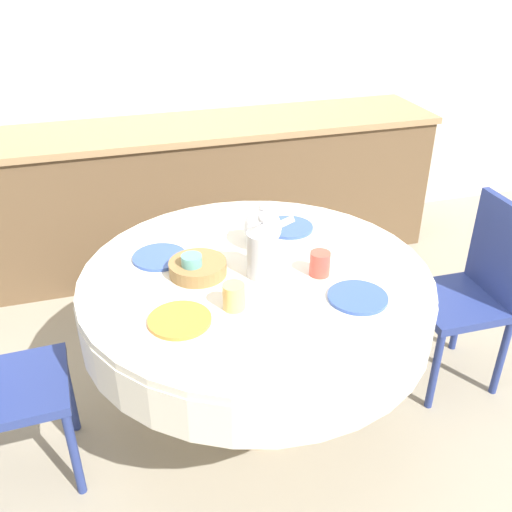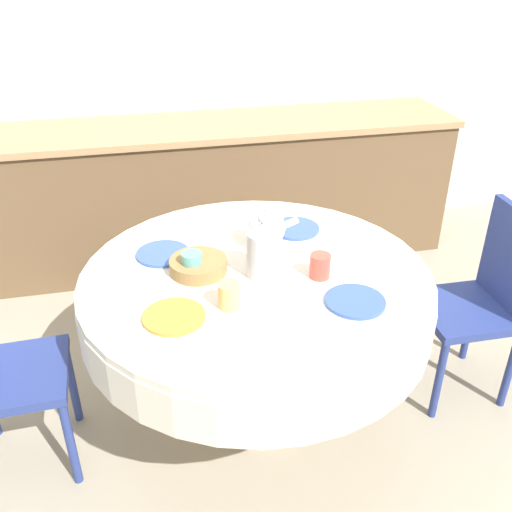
# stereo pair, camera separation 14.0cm
# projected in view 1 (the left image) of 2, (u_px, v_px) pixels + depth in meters

# --- Properties ---
(ground_plane) EXTENTS (12.00, 12.00, 0.00)m
(ground_plane) POSITION_uv_depth(u_px,v_px,m) (256.00, 413.00, 2.67)
(ground_plane) COLOR #9E937F
(wall_back) EXTENTS (7.00, 0.05, 2.60)m
(wall_back) POSITION_uv_depth(u_px,v_px,m) (170.00, 51.00, 3.60)
(wall_back) COLOR silver
(wall_back) RESTS_ON ground_plane
(kitchen_counter) EXTENTS (3.24, 0.64, 0.92)m
(kitchen_counter) POSITION_uv_depth(u_px,v_px,m) (188.00, 194.00, 3.74)
(kitchen_counter) COLOR brown
(kitchen_counter) RESTS_ON ground_plane
(dining_table) EXTENTS (1.42, 1.42, 0.77)m
(dining_table) POSITION_uv_depth(u_px,v_px,m) (256.00, 298.00, 2.34)
(dining_table) COLOR tan
(dining_table) RESTS_ON ground_plane
(chair_left) EXTENTS (0.41, 0.41, 0.93)m
(chair_left) POSITION_uv_depth(u_px,v_px,m) (473.00, 287.00, 2.66)
(chair_left) COLOR navy
(chair_left) RESTS_ON ground_plane
(plate_near_left) EXTENTS (0.22, 0.22, 0.01)m
(plate_near_left) POSITION_uv_depth(u_px,v_px,m) (180.00, 320.00, 2.00)
(plate_near_left) COLOR orange
(plate_near_left) RESTS_ON dining_table
(cup_near_left) EXTENTS (0.08, 0.08, 0.10)m
(cup_near_left) POSITION_uv_depth(u_px,v_px,m) (234.00, 296.00, 2.05)
(cup_near_left) COLOR #DBB766
(cup_near_left) RESTS_ON dining_table
(plate_near_right) EXTENTS (0.22, 0.22, 0.01)m
(plate_near_right) POSITION_uv_depth(u_px,v_px,m) (358.00, 297.00, 2.12)
(plate_near_right) COLOR #3856AD
(plate_near_right) RESTS_ON dining_table
(cup_near_right) EXTENTS (0.08, 0.08, 0.10)m
(cup_near_right) POSITION_uv_depth(u_px,v_px,m) (320.00, 264.00, 2.25)
(cup_near_right) COLOR #CC4C3D
(cup_near_right) RESTS_ON dining_table
(plate_far_left) EXTENTS (0.22, 0.22, 0.01)m
(plate_far_left) POSITION_uv_depth(u_px,v_px,m) (160.00, 257.00, 2.38)
(plate_far_left) COLOR #3856AD
(plate_far_left) RESTS_ON dining_table
(cup_far_left) EXTENTS (0.08, 0.08, 0.10)m
(cup_far_left) POSITION_uv_depth(u_px,v_px,m) (192.00, 267.00, 2.23)
(cup_far_left) COLOR #5BA39E
(cup_far_left) RESTS_ON dining_table
(plate_far_right) EXTENTS (0.22, 0.22, 0.01)m
(plate_far_right) POSITION_uv_depth(u_px,v_px,m) (289.00, 227.00, 2.62)
(plate_far_right) COLOR #3856AD
(plate_far_right) RESTS_ON dining_table
(cup_far_right) EXTENTS (0.08, 0.08, 0.10)m
(cup_far_right) POSITION_uv_depth(u_px,v_px,m) (260.00, 233.00, 2.48)
(cup_far_right) COLOR #28282D
(cup_far_right) RESTS_ON dining_table
(coffee_carafe) EXTENTS (0.12, 0.12, 0.27)m
(coffee_carafe) POSITION_uv_depth(u_px,v_px,m) (262.00, 250.00, 2.22)
(coffee_carafe) COLOR #B2B2B7
(coffee_carafe) RESTS_ON dining_table
(teapot) EXTENTS (0.23, 0.16, 0.21)m
(teapot) POSITION_uv_depth(u_px,v_px,m) (263.00, 228.00, 2.43)
(teapot) COLOR white
(teapot) RESTS_ON dining_table
(bread_basket) EXTENTS (0.23, 0.23, 0.06)m
(bread_basket) POSITION_uv_depth(u_px,v_px,m) (198.00, 268.00, 2.27)
(bread_basket) COLOR olive
(bread_basket) RESTS_ON dining_table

